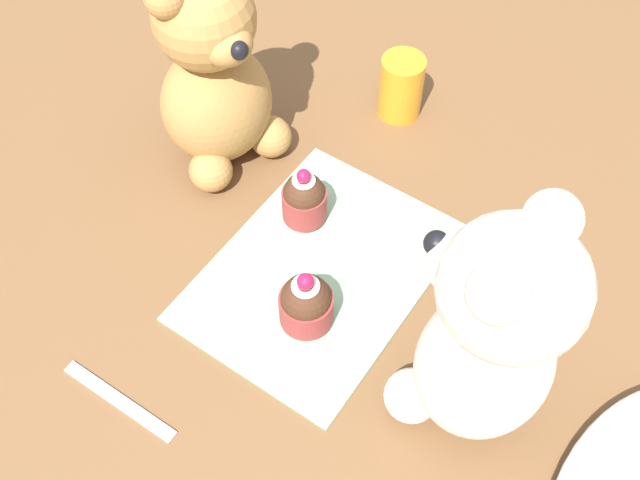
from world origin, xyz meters
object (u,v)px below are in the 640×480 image
at_px(cupcake_near_cream_bear, 306,303).
at_px(juice_glass, 401,87).
at_px(teddy_bear_cream, 491,332).
at_px(teaspoon, 119,400).
at_px(teddy_bear_tan, 215,77).
at_px(cupcake_near_tan_bear, 304,198).

xyz_separation_m(cupcake_near_cream_bear, juice_glass, (-0.29, -0.07, 0.00)).
height_order(teddy_bear_cream, teaspoon, teddy_bear_cream).
height_order(teddy_bear_cream, teddy_bear_tan, teddy_bear_cream).
relative_size(cupcake_near_cream_bear, cupcake_near_tan_bear, 1.02).
height_order(teddy_bear_cream, cupcake_near_cream_bear, teddy_bear_cream).
distance_m(cupcake_near_tan_bear, juice_glass, 0.19).
bearing_deg(teaspoon, juice_glass, -93.25).
distance_m(cupcake_near_cream_bear, juice_glass, 0.30).
distance_m(teddy_bear_cream, teddy_bear_tan, 0.38).
relative_size(cupcake_near_tan_bear, juice_glass, 0.92).
relative_size(teddy_bear_cream, teaspoon, 2.01).
height_order(cupcake_near_cream_bear, cupcake_near_tan_bear, cupcake_near_cream_bear).
bearing_deg(juice_glass, cupcake_near_cream_bear, 13.97).
relative_size(teddy_bear_cream, cupcake_near_cream_bear, 3.52).
xyz_separation_m(cupcake_near_cream_bear, cupcake_near_tan_bear, (-0.10, -0.07, 0.00)).
distance_m(teddy_bear_tan, cupcake_near_cream_bear, 0.25).
bearing_deg(teddy_bear_tan, teaspoon, -142.14).
distance_m(cupcake_near_cream_bear, teaspoon, 0.19).
distance_m(juice_glass, teaspoon, 0.46).
bearing_deg(cupcake_near_cream_bear, cupcake_near_tan_bear, -144.09).
bearing_deg(juice_glass, teddy_bear_tan, -38.38).
xyz_separation_m(teddy_bear_cream, cupcake_near_tan_bear, (-0.08, -0.23, -0.08)).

